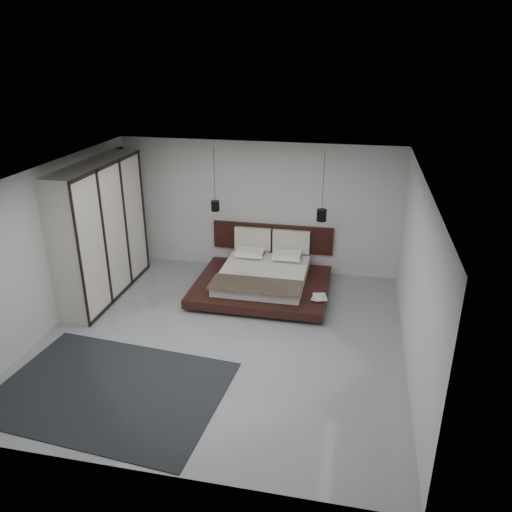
% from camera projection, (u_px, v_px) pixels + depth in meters
% --- Properties ---
extents(floor, '(6.00, 6.00, 0.00)m').
position_uv_depth(floor, '(222.00, 337.00, 8.48)').
color(floor, gray).
rests_on(floor, ground).
extents(ceiling, '(6.00, 6.00, 0.00)m').
position_uv_depth(ceiling, '(217.00, 175.00, 7.40)').
color(ceiling, white).
rests_on(ceiling, wall_back).
extents(wall_back, '(6.00, 0.00, 6.00)m').
position_uv_depth(wall_back, '(258.00, 207.00, 10.65)').
color(wall_back, beige).
rests_on(wall_back, floor).
extents(wall_front, '(6.00, 0.00, 6.00)m').
position_uv_depth(wall_front, '(144.00, 373.00, 5.23)').
color(wall_front, beige).
rests_on(wall_front, floor).
extents(wall_left, '(0.00, 6.00, 6.00)m').
position_uv_depth(wall_left, '(51.00, 248.00, 8.50)').
color(wall_left, beige).
rests_on(wall_left, floor).
extents(wall_right, '(0.00, 6.00, 6.00)m').
position_uv_depth(wall_right, '(415.00, 278.00, 7.38)').
color(wall_right, beige).
rests_on(wall_right, floor).
extents(lattice_screen, '(0.05, 0.90, 2.60)m').
position_uv_depth(lattice_screen, '(119.00, 211.00, 10.75)').
color(lattice_screen, black).
rests_on(lattice_screen, floor).
extents(bed, '(2.62, 2.32, 1.05)m').
position_uv_depth(bed, '(263.00, 277.00, 10.04)').
color(bed, black).
rests_on(bed, floor).
extents(book_lower, '(0.31, 0.37, 0.03)m').
position_uv_depth(book_lower, '(313.00, 297.00, 9.28)').
color(book_lower, '#99724C').
rests_on(book_lower, bed).
extents(book_upper, '(0.24, 0.30, 0.02)m').
position_uv_depth(book_upper, '(312.00, 297.00, 9.25)').
color(book_upper, '#99724C').
rests_on(book_upper, book_lower).
extents(pendant_left, '(0.17, 0.17, 1.31)m').
position_uv_depth(pendant_left, '(215.00, 206.00, 10.09)').
color(pendant_left, black).
rests_on(pendant_left, ceiling).
extents(pendant_right, '(0.19, 0.19, 1.38)m').
position_uv_depth(pendant_right, '(322.00, 215.00, 9.71)').
color(pendant_right, black).
rests_on(pendant_right, ceiling).
extents(wardrobe, '(0.63, 2.67, 2.62)m').
position_uv_depth(wardrobe, '(101.00, 231.00, 9.54)').
color(wardrobe, beige).
rests_on(wardrobe, floor).
extents(rug, '(3.39, 2.55, 0.01)m').
position_uv_depth(rug, '(111.00, 390.00, 7.17)').
color(rug, black).
rests_on(rug, floor).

